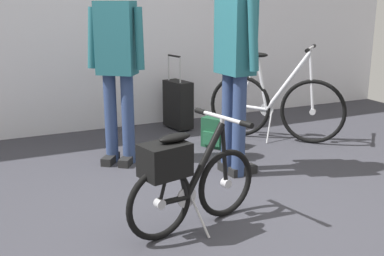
% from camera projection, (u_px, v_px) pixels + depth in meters
% --- Properties ---
extents(ground_plane, '(7.58, 7.58, 0.00)m').
position_uv_depth(ground_plane, '(222.00, 213.00, 3.27)').
color(ground_plane, '#38383F').
extents(folding_bike_foreground, '(0.98, 0.52, 0.71)m').
position_uv_depth(folding_bike_foreground, '(185.00, 178.00, 2.94)').
color(folding_bike_foreground, black).
rests_on(folding_bike_foreground, ground_plane).
extents(display_bike_left, '(1.00, 1.04, 0.98)m').
position_uv_depth(display_bike_left, '(275.00, 105.00, 4.90)').
color(display_bike_left, black).
rests_on(display_bike_left, ground_plane).
extents(visitor_near_wall, '(0.29, 0.54, 1.73)m').
position_uv_depth(visitor_near_wall, '(235.00, 53.00, 3.78)').
color(visitor_near_wall, navy).
rests_on(visitor_near_wall, ground_plane).
extents(visitor_browsing, '(0.43, 0.39, 1.64)m').
position_uv_depth(visitor_browsing, '(117.00, 58.00, 4.06)').
color(visitor_browsing, navy).
rests_on(visitor_browsing, ground_plane).
extents(rolling_suitcase, '(0.24, 0.39, 0.83)m').
position_uv_depth(rolling_suitcase, '(178.00, 104.00, 5.34)').
color(rolling_suitcase, black).
rests_on(rolling_suitcase, ground_plane).
extents(backpack_on_floor, '(0.30, 0.33, 0.29)m').
position_uv_depth(backpack_on_floor, '(217.00, 132.00, 4.71)').
color(backpack_on_floor, '#19472D').
rests_on(backpack_on_floor, ground_plane).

